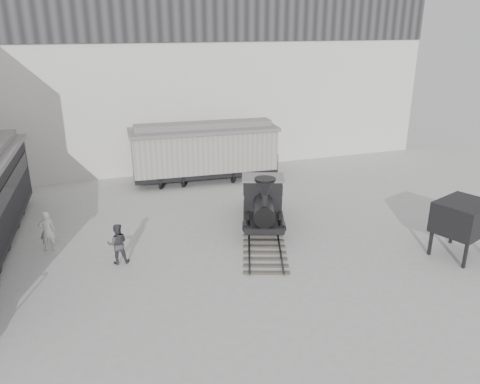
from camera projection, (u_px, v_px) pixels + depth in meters
name	position (u px, v px, depth m)	size (l,w,h in m)	color
ground	(267.00, 269.00, 18.22)	(90.00, 90.00, 0.00)	#9E9E9B
north_wall	(180.00, 82.00, 29.68)	(34.00, 2.51, 11.00)	silver
locomotive	(263.00, 204.00, 21.82)	(4.46, 8.40, 2.92)	#373229
boxcar	(204.00, 150.00, 28.02)	(8.92, 3.30, 3.59)	black
visitor_a	(47.00, 231.00, 19.50)	(0.64, 0.42, 1.74)	silver
visitor_b	(118.00, 244.00, 18.46)	(0.81, 0.63, 1.67)	#3F3D43
coal_hopper	(462.00, 221.00, 18.88)	(2.61, 2.38, 2.34)	black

